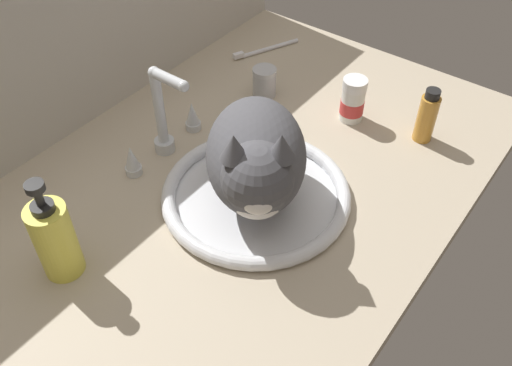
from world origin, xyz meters
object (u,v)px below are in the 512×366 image
object	(u,v)px
cat	(256,160)
amber_bottle	(427,117)
metal_jar	(264,82)
faucet	(164,122)
sink_basin	(256,194)
toothbrush	(265,49)
pill_bottle	(353,101)
soap_pump_bottle	(55,239)

from	to	relation	value
cat	amber_bottle	distance (cm)	39.62
metal_jar	faucet	bearing A→B (deg)	171.84
amber_bottle	metal_jar	bearing A→B (deg)	101.32
faucet	cat	world-z (taller)	cat
cat	amber_bottle	bearing A→B (deg)	-22.97
cat	sink_basin	bearing A→B (deg)	38.27
metal_jar	toothbrush	distance (cm)	18.59
sink_basin	amber_bottle	size ratio (longest dim) A/B	2.92
pill_bottle	faucet	bearing A→B (deg)	142.69
amber_bottle	metal_jar	size ratio (longest dim) A/B	1.77
cat	pill_bottle	xyz separation A→B (cm)	(33.04, -0.28, -6.91)
faucet	pill_bottle	world-z (taller)	faucet
amber_bottle	faucet	bearing A→B (deg)	131.44
sink_basin	toothbrush	world-z (taller)	sink_basin
faucet	metal_jar	bearing A→B (deg)	-8.16
sink_basin	faucet	world-z (taller)	faucet
faucet	amber_bottle	distance (cm)	51.84
metal_jar	pill_bottle	bearing A→B (deg)	-78.74
amber_bottle	toothbrush	size ratio (longest dim) A/B	0.69
sink_basin	soap_pump_bottle	bearing A→B (deg)	153.97
soap_pump_bottle	toothbrush	bearing A→B (deg)	10.65
sink_basin	pill_bottle	size ratio (longest dim) A/B	3.51
faucet	toothbrush	size ratio (longest dim) A/B	1.19
pill_bottle	soap_pump_bottle	bearing A→B (deg)	164.85
pill_bottle	metal_jar	world-z (taller)	pill_bottle
cat	amber_bottle	world-z (taller)	cat
metal_jar	soap_pump_bottle	distance (cm)	58.73
amber_bottle	soap_pump_bottle	size ratio (longest dim) A/B	0.62
cat	amber_bottle	size ratio (longest dim) A/B	2.63
sink_basin	soap_pump_bottle	world-z (taller)	soap_pump_bottle
toothbrush	metal_jar	bearing A→B (deg)	-144.00
faucet	soap_pump_bottle	world-z (taller)	faucet
faucet	soap_pump_bottle	distance (cm)	31.97
cat	pill_bottle	bearing A→B (deg)	-0.49
faucet	cat	bearing A→B (deg)	-94.30
metal_jar	toothbrush	bearing A→B (deg)	36.00
pill_bottle	metal_jar	xyz separation A→B (cm)	(-3.97, 19.92, -1.21)
amber_bottle	soap_pump_bottle	distance (cm)	72.90
sink_basin	pill_bottle	xyz separation A→B (cm)	(31.27, -1.68, 3.43)
amber_bottle	pill_bottle	distance (cm)	15.34
amber_bottle	metal_jar	world-z (taller)	amber_bottle
cat	soap_pump_bottle	bearing A→B (deg)	150.53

